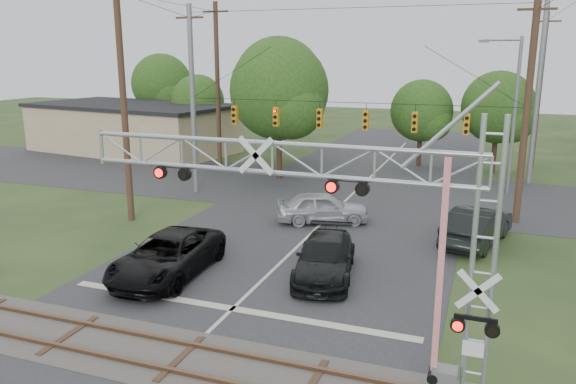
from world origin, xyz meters
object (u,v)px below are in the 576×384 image
(sedan_silver, at_px, (323,208))
(streetlight, at_px, (512,108))
(traffic_signal_span, at_px, (359,109))
(crossing_gantry, at_px, (346,231))
(commercial_building, at_px, (133,127))
(car_dark, at_px, (325,258))
(pickup_black, at_px, (167,256))

(sedan_silver, bearing_deg, streetlight, -63.41)
(traffic_signal_span, bearing_deg, sedan_silver, -104.84)
(crossing_gantry, xyz_separation_m, traffic_signal_span, (-4.01, 18.36, 1.06))
(sedan_silver, bearing_deg, commercial_building, 33.73)
(car_dark, distance_m, commercial_building, 33.38)
(sedan_silver, bearing_deg, car_dark, 175.62)
(pickup_black, xyz_separation_m, commercial_building, (-18.78, 24.53, 1.31))
(streetlight, bearing_deg, commercial_building, 170.37)
(crossing_gantry, distance_m, streetlight, 25.29)
(crossing_gantry, height_order, car_dark, crossing_gantry)
(traffic_signal_span, relative_size, car_dark, 3.61)
(traffic_signal_span, height_order, pickup_black, traffic_signal_span)
(streetlight, bearing_deg, crossing_gantry, -99.23)
(sedan_silver, distance_m, streetlight, 14.29)
(pickup_black, bearing_deg, sedan_silver, 64.72)
(pickup_black, distance_m, sedan_silver, 9.80)
(traffic_signal_span, bearing_deg, pickup_black, -110.25)
(crossing_gantry, relative_size, traffic_signal_span, 0.54)
(pickup_black, relative_size, commercial_building, 0.31)
(crossing_gantry, bearing_deg, traffic_signal_span, 102.32)
(traffic_signal_span, bearing_deg, car_dark, -83.25)
(traffic_signal_span, relative_size, commercial_building, 0.99)
(car_dark, xyz_separation_m, commercial_building, (-24.67, 22.44, 1.37))
(crossing_gantry, xyz_separation_m, pickup_black, (-8.66, 5.75, -3.72))
(pickup_black, distance_m, streetlight, 23.47)
(commercial_building, bearing_deg, crossing_gantry, -39.30)
(crossing_gantry, xyz_separation_m, streetlight, (4.05, 24.95, 0.83))
(crossing_gantry, xyz_separation_m, sedan_silver, (-4.95, 14.83, -3.75))
(commercial_building, xyz_separation_m, streetlight, (31.49, -5.34, 3.24))
(crossing_gantry, bearing_deg, commercial_building, 132.17)
(car_dark, distance_m, streetlight, 18.97)
(sedan_silver, xyz_separation_m, commercial_building, (-22.49, 15.46, 1.33))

